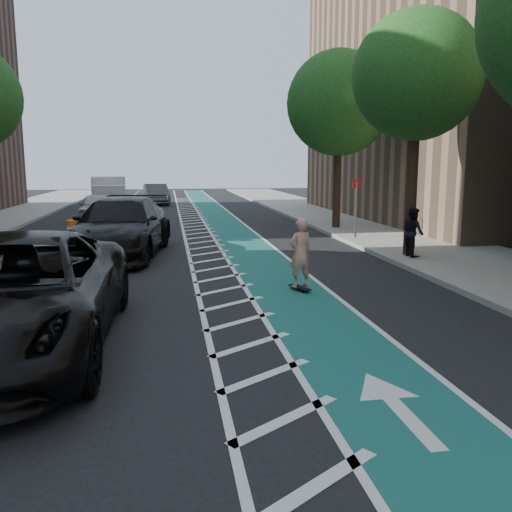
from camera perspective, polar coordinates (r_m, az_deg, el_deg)
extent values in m
plane|color=black|center=(9.36, -9.79, -9.72)|extent=(120.00, 120.00, 0.00)
cube|color=#1B6059|center=(19.29, -0.59, 0.50)|extent=(2.00, 90.00, 0.01)
cube|color=silver|center=(19.13, -5.04, 0.38)|extent=(1.40, 90.00, 0.01)
cube|color=gray|center=(21.23, 17.03, 1.11)|extent=(5.00, 90.00, 0.15)
cube|color=gray|center=(20.27, 10.80, 0.99)|extent=(0.12, 90.00, 0.16)
cube|color=#84664C|center=(34.25, 22.87, 19.75)|extent=(14.00, 22.00, 19.00)
cylinder|color=#382619|center=(18.54, 15.61, 6.59)|extent=(0.36, 0.36, 4.40)
sphere|color=#1D4416|center=(18.72, 16.13, 17.66)|extent=(4.20, 4.20, 4.20)
cylinder|color=#382619|center=(26.02, 8.21, 7.64)|extent=(0.36, 0.36, 4.40)
sphere|color=#1D4416|center=(26.15, 8.41, 15.54)|extent=(4.20, 4.20, 4.20)
cylinder|color=#4C4C4C|center=(22.20, 10.48, 4.65)|extent=(0.08, 0.08, 2.40)
cube|color=red|center=(22.13, 10.57, 7.49)|extent=(0.35, 0.02, 0.35)
cube|color=black|center=(13.38, 4.63, -3.31)|extent=(0.43, 0.76, 0.03)
cylinder|color=black|center=(13.56, 3.80, -3.37)|extent=(0.05, 0.06, 0.06)
cylinder|color=black|center=(13.63, 4.34, -3.30)|extent=(0.05, 0.06, 0.06)
cylinder|color=black|center=(13.15, 4.93, -3.79)|extent=(0.05, 0.06, 0.06)
cylinder|color=black|center=(13.23, 5.48, -3.72)|extent=(0.05, 0.06, 0.06)
imported|color=tan|center=(13.21, 4.68, 0.33)|extent=(0.71, 0.58, 1.69)
imported|color=black|center=(9.74, -24.24, -3.75)|extent=(3.30, 7.00, 1.93)
imported|color=black|center=(18.84, -14.08, 2.97)|extent=(3.64, 7.05, 1.96)
imported|color=#A2A2A7|center=(31.46, -16.49, 5.00)|extent=(2.01, 4.41, 1.47)
imported|color=#505155|center=(42.44, -10.48, 6.41)|extent=(2.23, 4.91, 1.56)
imported|color=black|center=(17.97, 16.20, 2.45)|extent=(0.65, 0.81, 1.58)
cube|color=silver|center=(42.04, -15.28, 6.60)|extent=(2.75, 3.69, 2.15)
cube|color=silver|center=(39.48, -15.21, 6.04)|extent=(2.33, 1.96, 1.61)
cylinder|color=black|center=(39.08, -16.59, 5.31)|extent=(0.35, 0.78, 0.75)
cylinder|color=black|center=(39.11, -13.75, 5.44)|extent=(0.35, 0.78, 0.75)
cylinder|color=black|center=(42.93, -16.55, 5.67)|extent=(0.35, 0.78, 0.75)
cylinder|color=black|center=(42.96, -13.96, 5.78)|extent=(0.35, 0.78, 0.75)
cylinder|color=#F74E0D|center=(16.78, -17.14, 0.25)|extent=(0.53, 0.53, 0.92)
cylinder|color=silver|center=(16.81, -17.12, -0.27)|extent=(0.54, 0.54, 0.12)
cylinder|color=silver|center=(16.76, -17.16, 0.69)|extent=(0.54, 0.54, 0.12)
cylinder|color=black|center=(16.86, -17.07, -1.22)|extent=(0.67, 0.67, 0.04)
cylinder|color=#E9540C|center=(22.76, -18.63, 2.50)|extent=(0.51, 0.51, 0.88)
cylinder|color=silver|center=(22.78, -18.61, 2.14)|extent=(0.52, 0.52, 0.12)
cylinder|color=silver|center=(22.74, -18.65, 2.82)|extent=(0.52, 0.52, 0.12)
cylinder|color=black|center=(22.81, -18.58, 1.45)|extent=(0.65, 0.65, 0.04)
cylinder|color=#FF510D|center=(23.63, -15.71, 2.95)|extent=(0.53, 0.53, 0.92)
cylinder|color=silver|center=(23.65, -15.69, 2.58)|extent=(0.54, 0.54, 0.12)
cylinder|color=silver|center=(23.62, -15.72, 3.27)|extent=(0.54, 0.54, 0.12)
cylinder|color=black|center=(23.69, -15.66, 1.89)|extent=(0.68, 0.68, 0.04)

